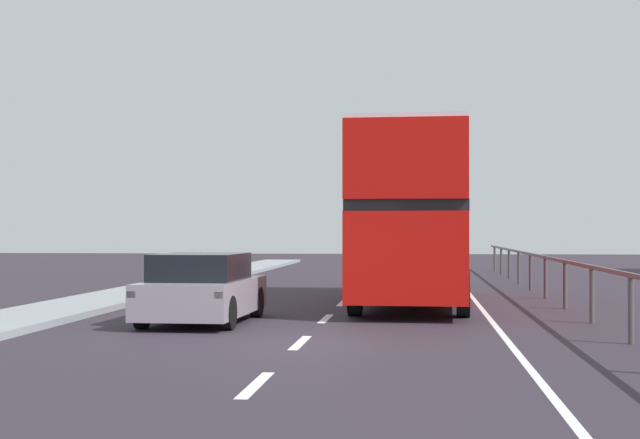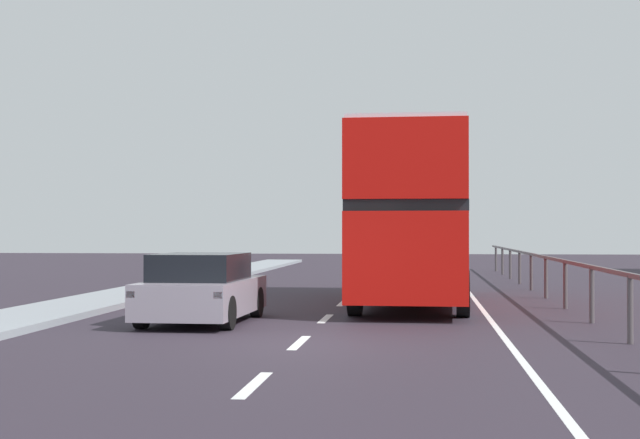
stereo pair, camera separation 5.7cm
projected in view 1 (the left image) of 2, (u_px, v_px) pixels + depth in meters
ground_plane at (301, 345)px, 15.77m from camera, size 73.28×120.00×0.10m
lane_paint_markings at (425, 303)px, 24.29m from camera, size 3.56×46.00×0.01m
bridge_side_railing at (555, 267)px, 24.17m from camera, size 0.10×42.00×1.16m
double_decker_bus_red at (415, 214)px, 23.86m from camera, size 2.85×10.17×4.22m
hatchback_car_near at (202, 289)px, 19.02m from camera, size 1.95×4.13×1.39m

